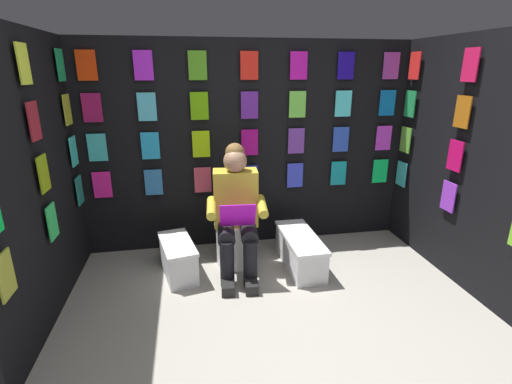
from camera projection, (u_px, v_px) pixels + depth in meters
The scene contains 8 objects.
ground_plane at pixel (298, 369), 2.39m from camera, with size 30.00×30.00×0.00m, color #9E998E.
display_wall_back at pixel (248, 146), 3.89m from camera, with size 3.43×0.14×2.10m.
display_wall_left at pixel (463, 162), 3.24m from camera, with size 0.14×1.90×2.10m.
display_wall_right at pixel (32, 182), 2.66m from camera, with size 0.14×1.90×2.10m.
toilet at pixel (235, 229), 3.68m from camera, with size 0.42×0.57×0.77m.
person_reading at pixel (236, 211), 3.38m from camera, with size 0.55×0.71×1.19m.
comic_longbox_near at pixel (300, 251), 3.59m from camera, with size 0.31×0.80×0.32m.
comic_longbox_far at pixel (178, 258), 3.45m from camera, with size 0.38×0.64×0.32m.
Camera 1 is at (0.60, 1.84, 1.81)m, focal length 26.42 mm.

